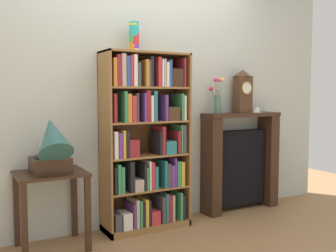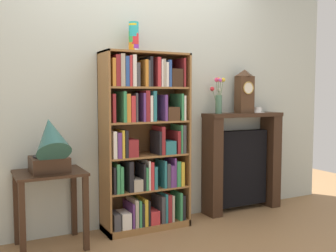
{
  "view_description": "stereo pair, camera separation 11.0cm",
  "coord_description": "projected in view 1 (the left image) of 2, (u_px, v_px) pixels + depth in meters",
  "views": [
    {
      "loc": [
        -1.55,
        -3.11,
        1.25
      ],
      "look_at": [
        0.24,
        0.1,
        0.95
      ],
      "focal_mm": 41.69,
      "sensor_mm": 36.0,
      "label": 1
    },
    {
      "loc": [
        -1.46,
        -3.17,
        1.25
      ],
      "look_at": [
        0.24,
        0.1,
        0.95
      ],
      "focal_mm": 41.69,
      "sensor_mm": 36.0,
      "label": 2
    }
  ],
  "objects": [
    {
      "name": "flower_vase",
      "position": [
        217.0,
        97.0,
        3.99
      ],
      "size": [
        0.12,
        0.14,
        0.37
      ],
      "color": "#4C7A60",
      "rests_on": "fireplace_mantel"
    },
    {
      "name": "fireplace_mantel",
      "position": [
        240.0,
        162.0,
        4.22
      ],
      "size": [
        0.9,
        0.25,
        1.05
      ],
      "color": "#382316",
      "rests_on": "ground"
    },
    {
      "name": "cup_stack",
      "position": [
        134.0,
        37.0,
        3.5
      ],
      "size": [
        0.09,
        0.09,
        0.27
      ],
      "color": "white",
      "rests_on": "bookshelf"
    },
    {
      "name": "teacup_with_saucer",
      "position": [
        255.0,
        110.0,
        4.25
      ],
      "size": [
        0.16,
        0.16,
        0.06
      ],
      "color": "white",
      "rests_on": "fireplace_mantel"
    },
    {
      "name": "wall_back",
      "position": [
        149.0,
        89.0,
        3.79
      ],
      "size": [
        4.41,
        0.08,
        2.6
      ],
      "primitive_type": "cube",
      "color": "beige",
      "rests_on": "ground"
    },
    {
      "name": "ground_plane",
      "position": [
        151.0,
        232.0,
        3.57
      ],
      "size": [
        7.41,
        6.4,
        0.02
      ],
      "primitive_type": "cube",
      "color": "#997047"
    },
    {
      "name": "gramophone",
      "position": [
        52.0,
        145.0,
        3.03
      ],
      "size": [
        0.29,
        0.46,
        0.51
      ],
      "color": "#382316",
      "rests_on": "side_table_left"
    },
    {
      "name": "side_table_left",
      "position": [
        51.0,
        191.0,
        3.13
      ],
      "size": [
        0.54,
        0.45,
        0.63
      ],
      "color": "#382316",
      "rests_on": "ground"
    },
    {
      "name": "bookshelf",
      "position": [
        146.0,
        145.0,
        3.58
      ],
      "size": [
        0.8,
        0.32,
        1.63
      ],
      "color": "olive",
      "rests_on": "ground"
    },
    {
      "name": "mantel_clock",
      "position": [
        243.0,
        91.0,
        4.14
      ],
      "size": [
        0.17,
        0.13,
        0.46
      ],
      "color": "#472D1C",
      "rests_on": "fireplace_mantel"
    }
  ]
}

